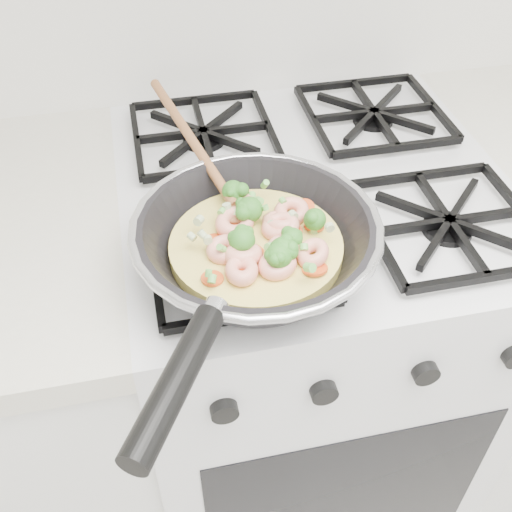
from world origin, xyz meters
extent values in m
cube|color=silver|center=(0.00, 1.70, 0.45)|extent=(0.60, 0.60, 0.90)
cube|color=black|center=(0.00, 1.40, 0.45)|extent=(0.48, 0.00, 0.40)
cube|color=black|center=(0.00, 1.70, 0.91)|extent=(0.56, 0.56, 0.02)
torus|color=silver|center=(-0.13, 1.53, 0.98)|extent=(0.31, 0.31, 0.01)
cylinder|color=black|center=(-0.25, 1.32, 0.98)|extent=(0.12, 0.17, 0.03)
cylinder|color=#E7D664|center=(-0.13, 1.53, 0.95)|extent=(0.22, 0.22, 0.02)
ellipsoid|color=#975E37|center=(-0.14, 1.58, 0.96)|extent=(0.05, 0.06, 0.01)
cylinder|color=#975E37|center=(-0.18, 1.72, 0.99)|extent=(0.09, 0.28, 0.05)
torus|color=#F9AE93|center=(-0.08, 1.56, 0.96)|extent=(0.07, 0.07, 0.03)
torus|color=#F9AE93|center=(-0.10, 1.50, 0.96)|extent=(0.06, 0.07, 0.03)
torus|color=#F9AE93|center=(-0.15, 1.56, 0.96)|extent=(0.07, 0.07, 0.03)
torus|color=#F9AE93|center=(-0.12, 1.47, 0.96)|extent=(0.06, 0.06, 0.03)
torus|color=#F9AE93|center=(-0.14, 1.59, 0.96)|extent=(0.07, 0.07, 0.03)
torus|color=#F9AE93|center=(-0.16, 1.47, 0.96)|extent=(0.05, 0.05, 0.02)
torus|color=#F9AE93|center=(-0.09, 1.55, 0.96)|extent=(0.07, 0.07, 0.03)
torus|color=#F9AE93|center=(-0.10, 1.54, 0.96)|extent=(0.05, 0.05, 0.02)
torus|color=#F9AE93|center=(-0.17, 1.51, 0.96)|extent=(0.05, 0.06, 0.03)
torus|color=#F9AE93|center=(-0.07, 1.48, 0.96)|extent=(0.06, 0.06, 0.02)
torus|color=#F9AE93|center=(-0.15, 1.50, 0.96)|extent=(0.05, 0.05, 0.03)
ellipsoid|color=#3C832B|center=(-0.09, 1.50, 0.97)|extent=(0.03, 0.03, 0.03)
ellipsoid|color=#3C832B|center=(-0.15, 1.51, 0.97)|extent=(0.04, 0.04, 0.03)
ellipsoid|color=#3C832B|center=(-0.13, 1.57, 0.98)|extent=(0.04, 0.04, 0.03)
ellipsoid|color=#3C832B|center=(-0.11, 1.47, 0.97)|extent=(0.04, 0.04, 0.03)
ellipsoid|color=#3C832B|center=(-0.05, 1.53, 0.97)|extent=(0.04, 0.04, 0.03)
ellipsoid|color=#3C832B|center=(-0.11, 1.48, 0.98)|extent=(0.04, 0.04, 0.03)
ellipsoid|color=#3C832B|center=(-0.14, 1.61, 0.97)|extent=(0.04, 0.04, 0.03)
ellipsoid|color=#3C832B|center=(-0.11, 1.48, 0.98)|extent=(0.04, 0.04, 0.03)
cylinder|color=#DE521C|center=(-0.15, 1.49, 0.96)|extent=(0.03, 0.03, 0.00)
cylinder|color=#DE521C|center=(-0.11, 1.50, 0.96)|extent=(0.03, 0.03, 0.01)
cylinder|color=#DE521C|center=(-0.14, 1.59, 0.96)|extent=(0.04, 0.04, 0.01)
cylinder|color=#DE521C|center=(-0.07, 1.46, 0.96)|extent=(0.04, 0.04, 0.01)
cylinder|color=#DE521C|center=(-0.14, 1.51, 0.96)|extent=(0.04, 0.04, 0.01)
cylinder|color=#DE521C|center=(-0.12, 1.59, 0.96)|extent=(0.03, 0.03, 0.01)
cylinder|color=#DE521C|center=(-0.15, 1.54, 0.96)|extent=(0.04, 0.04, 0.00)
cylinder|color=#DE521C|center=(-0.18, 1.54, 0.96)|extent=(0.03, 0.03, 0.00)
cylinder|color=#DE521C|center=(-0.05, 1.58, 0.96)|extent=(0.04, 0.04, 0.01)
cylinder|color=#DE521C|center=(-0.16, 1.57, 0.96)|extent=(0.03, 0.03, 0.01)
cylinder|color=#DE521C|center=(-0.05, 1.54, 0.96)|extent=(0.03, 0.03, 0.01)
cylinder|color=#DE521C|center=(-0.19, 1.47, 0.96)|extent=(0.04, 0.04, 0.00)
cylinder|color=#DE521C|center=(-0.15, 1.58, 0.96)|extent=(0.04, 0.04, 0.01)
cylinder|color=#DE521C|center=(-0.08, 1.53, 0.96)|extent=(0.04, 0.04, 0.01)
cylinder|color=#DE521C|center=(-0.11, 1.48, 0.96)|extent=(0.04, 0.04, 0.01)
cylinder|color=#6BC24D|center=(-0.11, 1.56, 0.98)|extent=(0.01, 0.01, 0.01)
cylinder|color=#B4CA8F|center=(-0.15, 1.57, 0.97)|extent=(0.01, 0.01, 0.01)
cylinder|color=#B4CA8F|center=(-0.20, 1.56, 0.98)|extent=(0.01, 0.01, 0.01)
cylinder|color=#6BC24D|center=(-0.11, 1.58, 0.97)|extent=(0.01, 0.01, 0.01)
cylinder|color=#6BC24D|center=(-0.09, 1.57, 0.98)|extent=(0.01, 0.01, 0.01)
cylinder|color=#B4CA8F|center=(-0.08, 1.54, 0.97)|extent=(0.01, 0.01, 0.01)
cylinder|color=#B4CA8F|center=(-0.16, 1.57, 0.98)|extent=(0.01, 0.01, 0.01)
cylinder|color=#6BC24D|center=(-0.18, 1.50, 0.98)|extent=(0.01, 0.01, 0.01)
cylinder|color=#B4CA8F|center=(-0.14, 1.57, 0.97)|extent=(0.01, 0.01, 0.01)
cylinder|color=#6BC24D|center=(-0.10, 1.61, 0.98)|extent=(0.01, 0.01, 0.01)
cylinder|color=#B4CA8F|center=(-0.04, 1.50, 0.98)|extent=(0.01, 0.01, 0.01)
cylinder|color=#B4CA8F|center=(-0.19, 1.52, 0.98)|extent=(0.01, 0.01, 0.01)
cylinder|color=#6BC24D|center=(-0.20, 1.46, 0.97)|extent=(0.01, 0.01, 0.01)
cylinder|color=#6BC24D|center=(-0.20, 1.47, 0.97)|extent=(0.01, 0.01, 0.01)
cylinder|color=#6BC24D|center=(-0.17, 1.57, 0.98)|extent=(0.01, 0.01, 0.01)
cylinder|color=#6BC24D|center=(-0.08, 1.49, 0.97)|extent=(0.01, 0.01, 0.01)
cylinder|color=#B4CA8F|center=(-0.20, 1.53, 0.98)|extent=(0.01, 0.01, 0.01)
cylinder|color=#B4CA8F|center=(-0.21, 1.53, 0.98)|extent=(0.01, 0.01, 0.01)
cylinder|color=#6BC24D|center=(-0.15, 1.61, 0.98)|extent=(0.01, 0.01, 0.01)
cylinder|color=#6BC24D|center=(-0.09, 1.50, 0.97)|extent=(0.01, 0.01, 0.01)
cylinder|color=#6BC24D|center=(-0.12, 1.49, 0.98)|extent=(0.01, 0.01, 0.01)
cylinder|color=#6BC24D|center=(-0.12, 1.60, 0.97)|extent=(0.01, 0.01, 0.01)
cylinder|color=#6BC24D|center=(-0.09, 1.44, 0.98)|extent=(0.01, 0.01, 0.01)
cylinder|color=#B4CA8F|center=(-0.11, 1.54, 0.97)|extent=(0.01, 0.01, 0.01)
camera|label=1|loc=(-0.25, 0.97, 1.47)|focal=42.90mm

